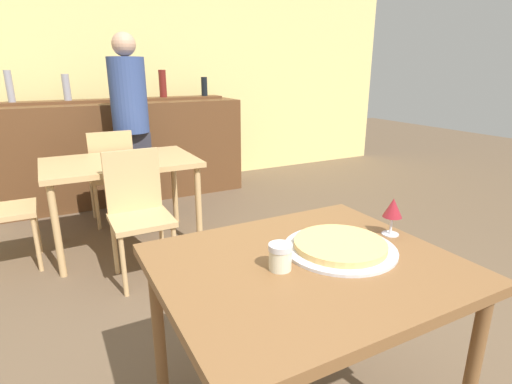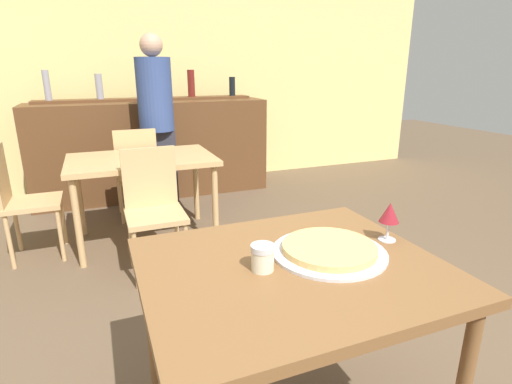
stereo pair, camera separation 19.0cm
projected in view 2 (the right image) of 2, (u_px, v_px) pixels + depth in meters
wall_back at (142, 71)px, 4.79m from camera, size 8.00×0.05×2.80m
dining_table_near at (291, 284)px, 1.44m from camera, size 1.05×0.89×0.77m
dining_table_far at (142, 167)px, 3.30m from camera, size 1.16×0.79×0.73m
bar_counter at (154, 149)px, 4.60m from camera, size 2.60×0.56×1.08m
bar_back_shelf at (148, 95)px, 4.55m from camera, size 2.39×0.24×0.34m
chair_far_side_front at (153, 203)px, 2.84m from camera, size 0.40×0.40×0.90m
chair_far_side_back at (136, 168)px, 3.84m from camera, size 0.40×0.40×0.90m
chair_far_side_left at (20, 195)px, 3.01m from camera, size 0.40×0.40×0.90m
pizza_tray at (329, 250)px, 1.49m from camera, size 0.43×0.43×0.04m
cheese_shaker at (262, 257)px, 1.37m from camera, size 0.08×0.08×0.09m
person_standing at (157, 119)px, 3.96m from camera, size 0.34×0.34×1.75m
wine_glass at (390, 214)px, 1.58m from camera, size 0.08×0.08×0.16m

